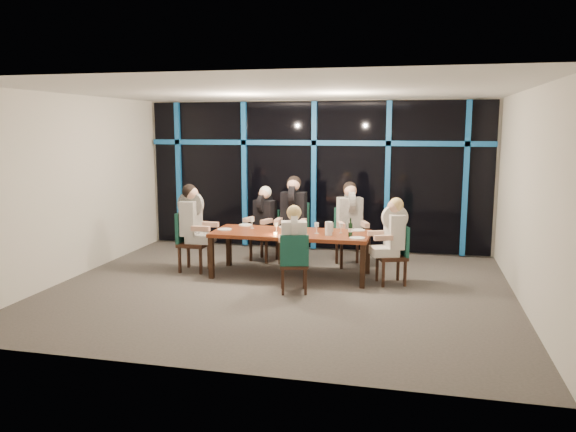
{
  "coord_description": "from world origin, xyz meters",
  "views": [
    {
      "loc": [
        2.03,
        -8.11,
        2.48
      ],
      "look_at": [
        0.0,
        0.6,
        1.05
      ],
      "focal_mm": 35.0,
      "sensor_mm": 36.0,
      "label": 1
    }
  ],
  "objects_px": {
    "diner_far_right": "(350,212)",
    "wine_bottle": "(350,230)",
    "diner_far_left": "(264,213)",
    "chair_far_mid": "(294,229)",
    "diner_end_left": "(193,215)",
    "chair_end_left": "(189,238)",
    "dining_table": "(291,236)",
    "chair_end_right": "(396,251)",
    "diner_near_mid": "(294,235)",
    "chair_far_right": "(349,233)",
    "chair_far_left": "(267,232)",
    "chair_near_mid": "(294,260)",
    "diner_far_mid": "(293,207)",
    "water_pitcher": "(329,228)",
    "diner_end_right": "(392,228)"
  },
  "relations": [
    {
      "from": "chair_far_mid",
      "to": "wine_bottle",
      "type": "distance_m",
      "value": 1.74
    },
    {
      "from": "chair_far_mid",
      "to": "diner_end_left",
      "type": "relative_size",
      "value": 1.08
    },
    {
      "from": "chair_end_right",
      "to": "diner_end_left",
      "type": "xyz_separation_m",
      "value": [
        -3.44,
        0.02,
        0.46
      ]
    },
    {
      "from": "chair_end_right",
      "to": "chair_end_left",
      "type": "bearing_deg",
      "value": -110.42
    },
    {
      "from": "chair_near_mid",
      "to": "diner_end_right",
      "type": "height_order",
      "value": "diner_end_right"
    },
    {
      "from": "dining_table",
      "to": "diner_far_left",
      "type": "distance_m",
      "value": 1.23
    },
    {
      "from": "chair_far_right",
      "to": "diner_near_mid",
      "type": "xyz_separation_m",
      "value": [
        -0.6,
        -1.87,
        0.29
      ]
    },
    {
      "from": "diner_far_left",
      "to": "diner_far_right",
      "type": "bearing_deg",
      "value": 17.68
    },
    {
      "from": "diner_end_left",
      "to": "wine_bottle",
      "type": "distance_m",
      "value": 2.72
    },
    {
      "from": "dining_table",
      "to": "chair_far_right",
      "type": "distance_m",
      "value": 1.31
    },
    {
      "from": "chair_far_right",
      "to": "wine_bottle",
      "type": "distance_m",
      "value": 1.22
    },
    {
      "from": "diner_end_left",
      "to": "diner_near_mid",
      "type": "xyz_separation_m",
      "value": [
        1.95,
        -0.83,
        -0.11
      ]
    },
    {
      "from": "diner_far_right",
      "to": "wine_bottle",
      "type": "height_order",
      "value": "diner_far_right"
    },
    {
      "from": "wine_bottle",
      "to": "diner_end_right",
      "type": "bearing_deg",
      "value": 7.65
    },
    {
      "from": "dining_table",
      "to": "chair_far_mid",
      "type": "height_order",
      "value": "chair_far_mid"
    },
    {
      "from": "wine_bottle",
      "to": "water_pitcher",
      "type": "distance_m",
      "value": 0.36
    },
    {
      "from": "dining_table",
      "to": "chair_end_left",
      "type": "relative_size",
      "value": 2.52
    },
    {
      "from": "diner_far_mid",
      "to": "wine_bottle",
      "type": "relative_size",
      "value": 3.47
    },
    {
      "from": "diner_end_left",
      "to": "diner_near_mid",
      "type": "distance_m",
      "value": 2.13
    },
    {
      "from": "chair_far_mid",
      "to": "diner_far_mid",
      "type": "distance_m",
      "value": 0.44
    },
    {
      "from": "chair_far_left",
      "to": "diner_near_mid",
      "type": "distance_m",
      "value": 2.17
    },
    {
      "from": "chair_far_right",
      "to": "diner_near_mid",
      "type": "height_order",
      "value": "diner_near_mid"
    },
    {
      "from": "diner_near_mid",
      "to": "wine_bottle",
      "type": "height_order",
      "value": "diner_near_mid"
    },
    {
      "from": "diner_far_mid",
      "to": "chair_far_left",
      "type": "bearing_deg",
      "value": 172.91
    },
    {
      "from": "chair_far_left",
      "to": "wine_bottle",
      "type": "xyz_separation_m",
      "value": [
        1.71,
        -1.22,
        0.34
      ]
    },
    {
      "from": "chair_far_mid",
      "to": "diner_far_mid",
      "type": "xyz_separation_m",
      "value": [
        -0.0,
        -0.09,
        0.43
      ]
    },
    {
      "from": "chair_end_right",
      "to": "diner_end_right",
      "type": "xyz_separation_m",
      "value": [
        -0.08,
        -0.03,
        0.37
      ]
    },
    {
      "from": "diner_near_mid",
      "to": "water_pitcher",
      "type": "height_order",
      "value": "diner_near_mid"
    },
    {
      "from": "wine_bottle",
      "to": "diner_far_right",
      "type": "bearing_deg",
      "value": 97.21
    },
    {
      "from": "chair_end_right",
      "to": "diner_near_mid",
      "type": "distance_m",
      "value": 1.73
    },
    {
      "from": "chair_end_right",
      "to": "diner_near_mid",
      "type": "xyz_separation_m",
      "value": [
        -1.49,
        -0.81,
        0.34
      ]
    },
    {
      "from": "chair_far_mid",
      "to": "diner_far_right",
      "type": "xyz_separation_m",
      "value": [
        1.05,
        -0.15,
        0.38
      ]
    },
    {
      "from": "chair_far_mid",
      "to": "diner_end_left",
      "type": "distance_m",
      "value": 1.93
    },
    {
      "from": "chair_end_right",
      "to": "diner_end_left",
      "type": "height_order",
      "value": "diner_end_left"
    },
    {
      "from": "chair_far_mid",
      "to": "chair_end_right",
      "type": "bearing_deg",
      "value": -30.2
    },
    {
      "from": "chair_near_mid",
      "to": "diner_far_left",
      "type": "xyz_separation_m",
      "value": [
        -1.0,
        1.92,
        0.4
      ]
    },
    {
      "from": "diner_end_right",
      "to": "diner_far_right",
      "type": "bearing_deg",
      "value": -162.18
    },
    {
      "from": "chair_end_left",
      "to": "wine_bottle",
      "type": "relative_size",
      "value": 3.38
    },
    {
      "from": "diner_far_left",
      "to": "water_pitcher",
      "type": "relative_size",
      "value": 4.23
    },
    {
      "from": "chair_far_mid",
      "to": "chair_far_right",
      "type": "height_order",
      "value": "chair_far_mid"
    },
    {
      "from": "water_pitcher",
      "to": "chair_end_left",
      "type": "bearing_deg",
      "value": 157.13
    },
    {
      "from": "chair_far_mid",
      "to": "wine_bottle",
      "type": "xyz_separation_m",
      "value": [
        1.19,
        -1.25,
        0.26
      ]
    },
    {
      "from": "chair_far_left",
      "to": "chair_near_mid",
      "type": "height_order",
      "value": "chair_far_left"
    },
    {
      "from": "diner_far_left",
      "to": "diner_near_mid",
      "type": "distance_m",
      "value": 2.09
    },
    {
      "from": "chair_end_left",
      "to": "diner_end_left",
      "type": "xyz_separation_m",
      "value": [
        0.09,
        0.0,
        0.41
      ]
    },
    {
      "from": "chair_far_mid",
      "to": "chair_end_right",
      "type": "relative_size",
      "value": 1.15
    },
    {
      "from": "chair_near_mid",
      "to": "diner_far_left",
      "type": "distance_m",
      "value": 2.2
    },
    {
      "from": "diner_end_right",
      "to": "water_pitcher",
      "type": "xyz_separation_m",
      "value": [
        -1.0,
        -0.03,
        -0.04
      ]
    },
    {
      "from": "chair_end_left",
      "to": "chair_far_left",
      "type": "bearing_deg",
      "value": -45.01
    },
    {
      "from": "chair_end_left",
      "to": "diner_far_right",
      "type": "relative_size",
      "value": 1.02
    }
  ]
}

